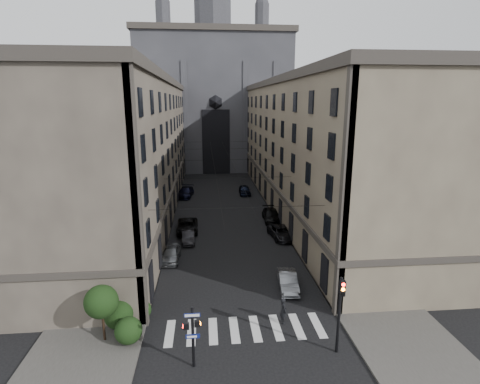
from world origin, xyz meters
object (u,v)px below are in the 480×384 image
object	(u,v)px
car_left_far	(185,192)
pedestrian	(283,310)
car_left_near	(171,254)
car_right_midnear	(281,233)
traffic_light_right	(340,306)
pedestrian_signal_left	(193,332)
car_right_near	(288,281)
car_right_far	(245,190)
gothic_tower	(214,92)
car_left_midnear	(188,237)
car_left_midfar	(187,226)
car_right_midfar	(272,216)

from	to	relation	value
car_left_far	pedestrian	distance (m)	38.96
car_left_near	car_left_far	world-z (taller)	car_left_far
car_right_midnear	pedestrian	bearing A→B (deg)	-108.17
traffic_light_right	pedestrian_signal_left	bearing A→B (deg)	-177.36
traffic_light_right	pedestrian	xyz separation A→B (m)	(-2.76, 3.61, -2.31)
car_right_near	pedestrian	world-z (taller)	pedestrian
car_left_near	car_right_far	xyz separation A→B (m)	(10.35, 26.84, 0.06)
traffic_light_right	car_right_near	world-z (taller)	traffic_light_right
traffic_light_right	gothic_tower	bearing A→B (deg)	94.38
car_right_far	car_left_near	bearing A→B (deg)	-109.57
car_left_midnear	car_right_far	distance (m)	23.56
car_left_midfar	car_right_far	size ratio (longest dim) A/B	1.18
car_left_near	car_right_near	world-z (taller)	car_left_near
traffic_light_right	car_left_far	size ratio (longest dim) A/B	0.94
car_left_far	car_right_midnear	world-z (taller)	car_left_far
car_left_midfar	car_right_midfar	distance (m)	11.54
pedestrian_signal_left	car_left_midfar	bearing A→B (deg)	93.22
car_left_far	car_right_near	bearing A→B (deg)	-64.87
car_left_far	car_right_far	xyz separation A→B (m)	(10.12, 0.70, -0.02)
gothic_tower	car_left_midnear	world-z (taller)	gothic_tower
gothic_tower	car_left_far	size ratio (longest dim) A/B	10.45
gothic_tower	pedestrian	bearing A→B (deg)	-87.66
car_left_near	car_left_midfar	distance (m)	8.56
car_right_midnear	pedestrian	world-z (taller)	pedestrian
pedestrian_signal_left	car_right_midnear	bearing A→B (deg)	65.28
car_right_near	pedestrian	xyz separation A→B (m)	(-1.44, -4.99, 0.26)
car_left_midfar	car_left_near	bearing A→B (deg)	-99.45
car_right_near	traffic_light_right	bearing A→B (deg)	-76.42
pedestrian_signal_left	car_right_far	distance (m)	43.41
traffic_light_right	car_left_near	world-z (taller)	traffic_light_right
car_right_midfar	car_right_far	bearing A→B (deg)	99.33
gothic_tower	car_left_far	xyz separation A→B (m)	(-5.92, -31.47, -16.99)
car_left_midnear	traffic_light_right	bearing A→B (deg)	-65.75
car_left_midfar	car_left_far	bearing A→B (deg)	92.42
car_left_midfar	car_right_midnear	xyz separation A→B (m)	(11.08, -3.22, -0.06)
car_left_far	car_right_midfar	world-z (taller)	car_left_far
car_left_midfar	car_right_midnear	bearing A→B (deg)	-17.16
pedestrian_signal_left	pedestrian	size ratio (longest dim) A/B	2.04
car_left_midnear	car_left_far	distance (m)	21.18
car_right_near	gothic_tower	bearing A→B (deg)	98.64
gothic_tower	car_right_midnear	world-z (taller)	gothic_tower
car_right_midfar	car_left_midnear	bearing A→B (deg)	-146.43
car_left_midfar	car_left_far	size ratio (longest dim) A/B	0.98
gothic_tower	car_right_far	bearing A→B (deg)	-82.23
car_right_near	car_left_midfar	bearing A→B (deg)	125.75
gothic_tower	car_right_midfar	distance (m)	49.34
car_right_midnear	car_right_near	bearing A→B (deg)	-106.07
car_left_midfar	car_left_far	world-z (taller)	car_left_far
car_left_midfar	car_left_far	xyz separation A→B (m)	(-1.04, 17.66, 0.05)
car_left_near	pedestrian	bearing A→B (deg)	-50.68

